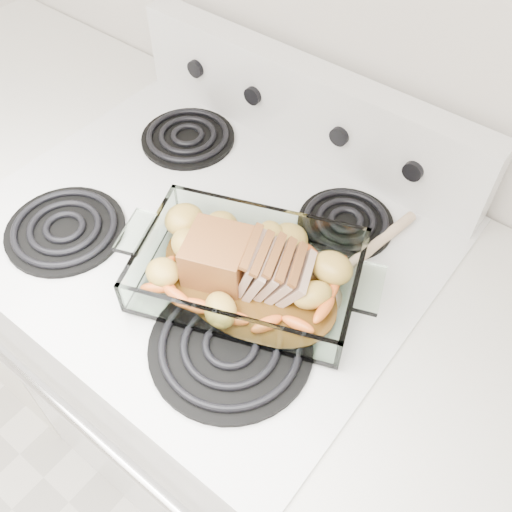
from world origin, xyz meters
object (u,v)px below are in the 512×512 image
Objects in this scene: electric_range at (220,354)px; counter_left at (43,231)px; baking_dish at (248,275)px; pork_roast at (239,259)px.

electric_range is 0.67m from counter_left.
counter_left is (-0.67, -0.00, -0.02)m from electric_range.
electric_range is 3.24× the size of baking_dish.
pork_roast is (0.12, -0.05, 0.51)m from electric_range.
baking_dish is 1.73× the size of pork_roast.
counter_left is 4.66× the size of pork_roast.
pork_roast reaches higher than baking_dish.
baking_dish is at bearing -21.60° from pork_roast.
baking_dish reaches higher than counter_left.
pork_roast is (-0.02, 0.00, 0.03)m from baking_dish.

